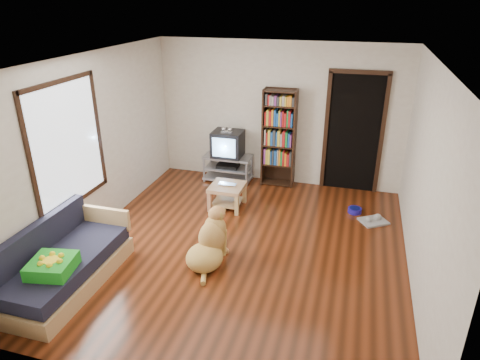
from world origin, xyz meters
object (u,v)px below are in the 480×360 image
(laptop, at_px, (227,185))
(dog_bowl, at_px, (355,210))
(green_cushion, at_px, (52,266))
(dog, at_px, (210,244))
(grey_rag, at_px, (373,221))
(crt_tv, at_px, (228,143))
(tv_stand, at_px, (228,167))
(bookshelf, at_px, (279,133))
(coffee_table, at_px, (227,192))
(sofa, at_px, (64,266))

(laptop, height_order, dog_bowl, laptop)
(green_cushion, xyz_separation_m, dog, (1.44, 1.25, -0.22))
(green_cushion, relative_size, grey_rag, 1.16)
(dog_bowl, xyz_separation_m, crt_tv, (-2.41, 0.74, 0.70))
(tv_stand, distance_m, crt_tv, 0.47)
(crt_tv, relative_size, bookshelf, 0.32)
(green_cushion, xyz_separation_m, tv_stand, (0.85, 3.95, -0.23))
(green_cushion, relative_size, dog_bowl, 2.12)
(grey_rag, relative_size, tv_stand, 0.44)
(green_cushion, relative_size, coffee_table, 0.85)
(grey_rag, height_order, sofa, sofa)
(tv_stand, bearing_deg, coffee_table, -73.35)
(crt_tv, bearing_deg, laptop, -74.06)
(tv_stand, distance_m, coffee_table, 1.14)
(green_cushion, xyz_separation_m, laptop, (1.18, 2.83, -0.09))
(crt_tv, bearing_deg, tv_stand, -90.00)
(laptop, xyz_separation_m, dog, (0.26, -1.58, -0.13))
(tv_stand, relative_size, dog, 0.95)
(coffee_table, bearing_deg, sofa, -117.15)
(bookshelf, distance_m, sofa, 4.26)
(sofa, bearing_deg, grey_rag, 35.86)
(laptop, xyz_separation_m, crt_tv, (-0.33, 1.15, 0.33))
(grey_rag, distance_m, tv_stand, 2.89)
(crt_tv, relative_size, dog, 0.61)
(laptop, relative_size, tv_stand, 0.33)
(dog_bowl, bearing_deg, bookshelf, 151.00)
(dog_bowl, distance_m, bookshelf, 1.93)
(grey_rag, height_order, coffee_table, coffee_table)
(laptop, relative_size, bookshelf, 0.16)
(grey_rag, xyz_separation_m, coffee_table, (-2.38, -0.13, 0.27))
(green_cushion, bearing_deg, coffee_table, 56.91)
(dog, bearing_deg, green_cushion, -139.12)
(tv_stand, bearing_deg, bookshelf, 5.63)
(sofa, height_order, coffee_table, sofa)
(laptop, height_order, crt_tv, crt_tv)
(tv_stand, bearing_deg, dog_bowl, -16.55)
(laptop, height_order, sofa, sofa)
(dog_bowl, relative_size, dog, 0.23)
(sofa, distance_m, dog, 1.82)
(laptop, relative_size, grey_rag, 0.73)
(dog_bowl, distance_m, tv_stand, 2.53)
(dog_bowl, relative_size, sofa, 0.12)
(green_cushion, height_order, tv_stand, green_cushion)
(dog_bowl, distance_m, sofa, 4.47)
(tv_stand, bearing_deg, green_cushion, -102.14)
(green_cushion, bearing_deg, tv_stand, 67.16)
(crt_tv, relative_size, sofa, 0.32)
(dog_bowl, xyz_separation_m, dog, (-1.82, -1.99, 0.24))
(laptop, distance_m, dog_bowl, 2.16)
(dog_bowl, bearing_deg, coffee_table, -169.75)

